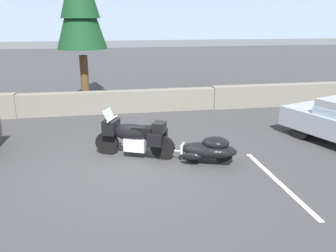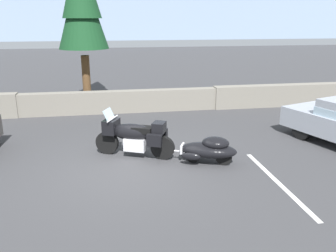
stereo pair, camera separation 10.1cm
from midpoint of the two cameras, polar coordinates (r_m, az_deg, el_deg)
ground_plane at (r=9.42m, az=-5.80°, el=-6.55°), size 80.00×80.00×0.00m
stone_guard_wall at (r=14.73m, az=-6.66°, el=3.98°), size 24.00×0.54×0.95m
distant_ridgeline at (r=104.46m, az=-9.91°, el=19.04°), size 240.00×80.00×16.00m
touring_motorcycle at (r=9.91m, az=-5.22°, el=-1.49°), size 2.17×1.29×1.33m
car_shaped_trailer at (r=9.51m, az=6.89°, el=-3.68°), size 2.16×1.25×0.76m
parking_stripe_marker at (r=8.95m, az=17.51°, el=-8.57°), size 0.12×3.60×0.01m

